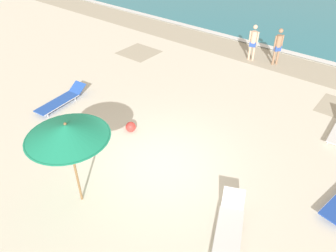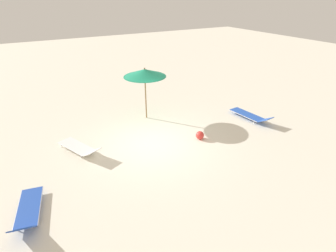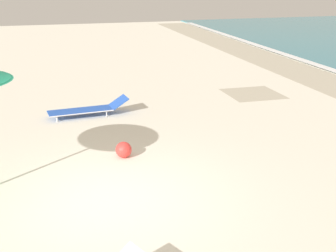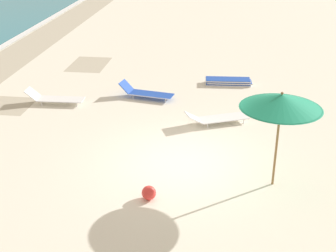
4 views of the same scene
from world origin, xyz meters
TOP-DOWN VIEW (x-y plane):
  - ground_plane at (0.00, 0.01)m, footprint 60.00×60.00m
  - beach_umbrella at (-0.83, -2.40)m, footprint 2.02×2.02m
  - sun_lounger_beside_umbrella at (2.85, -0.82)m, footprint 1.40×2.20m
  - sun_lounger_near_water_left at (-5.29, 0.29)m, footprint 0.83×2.31m
  - sun_lounger_near_water_right at (4.90, 1.94)m, footprint 0.98×2.14m
  - beach_ball at (-1.93, 0.69)m, footprint 0.36×0.36m

SIDE VIEW (x-z plane):
  - ground_plane at x=0.00m, z-range -0.16..0.00m
  - beach_ball at x=-1.93m, z-range 0.00..0.36m
  - sun_lounger_near_water_left at x=-5.29m, z-range -0.03..0.44m
  - sun_lounger_beside_umbrella at x=2.85m, z-range -0.03..0.44m
  - sun_lounger_near_water_right at x=4.90m, z-range -0.07..0.50m
  - beach_umbrella at x=-0.83m, z-range 1.03..3.60m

